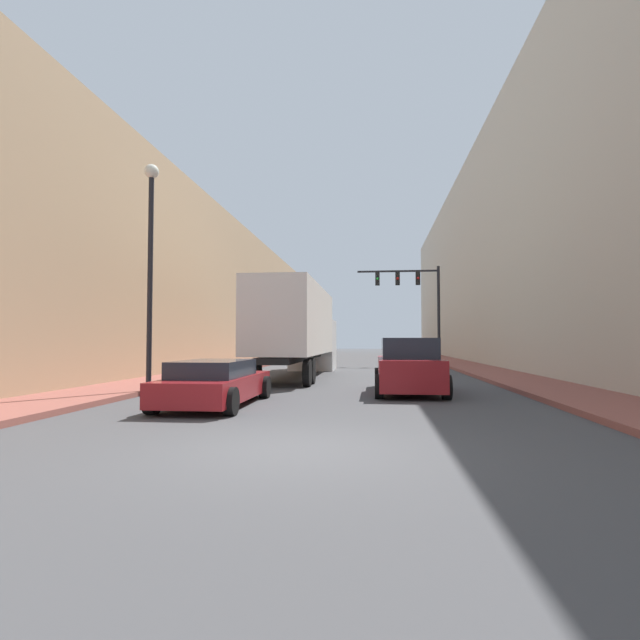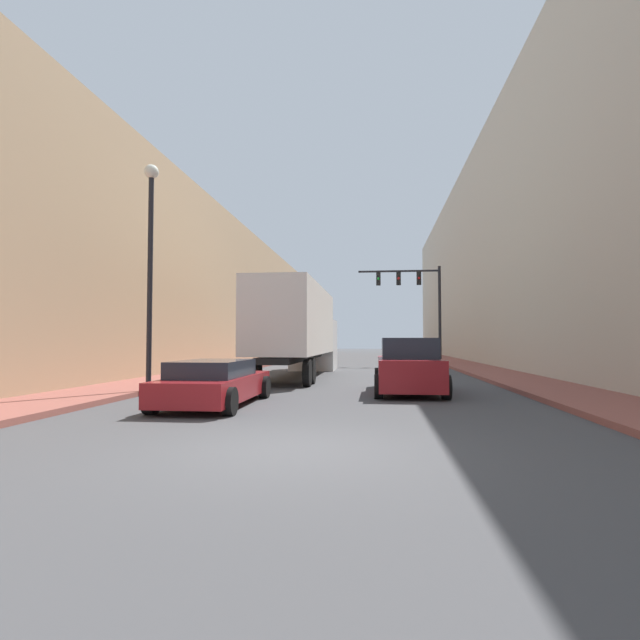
{
  "view_description": "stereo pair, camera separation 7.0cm",
  "coord_description": "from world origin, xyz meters",
  "px_view_note": "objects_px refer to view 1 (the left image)",
  "views": [
    {
      "loc": [
        1.27,
        -7.6,
        1.66
      ],
      "look_at": [
        -0.68,
        10.2,
        2.42
      ],
      "focal_mm": 28.0,
      "sensor_mm": 36.0,
      "label": 1
    },
    {
      "loc": [
        1.34,
        -7.6,
        1.66
      ],
      "look_at": [
        -0.68,
        10.2,
        2.42
      ],
      "focal_mm": 28.0,
      "sensor_mm": 36.0,
      "label": 2
    }
  ],
  "objects_px": {
    "traffic_signal_gantry": "(417,295)",
    "street_lamp": "(151,247)",
    "sedan_car": "(215,383)",
    "semi_truck": "(299,329)",
    "suv_car": "(408,367)"
  },
  "relations": [
    {
      "from": "semi_truck",
      "to": "suv_car",
      "type": "xyz_separation_m",
      "value": [
        4.6,
        -7.08,
        -1.41
      ]
    },
    {
      "from": "sedan_car",
      "to": "suv_car",
      "type": "xyz_separation_m",
      "value": [
        5.17,
        3.68,
        0.25
      ]
    },
    {
      "from": "sedan_car",
      "to": "traffic_signal_gantry",
      "type": "height_order",
      "value": "traffic_signal_gantry"
    },
    {
      "from": "sedan_car",
      "to": "traffic_signal_gantry",
      "type": "relative_size",
      "value": 0.71
    },
    {
      "from": "sedan_car",
      "to": "street_lamp",
      "type": "height_order",
      "value": "street_lamp"
    },
    {
      "from": "semi_truck",
      "to": "suv_car",
      "type": "distance_m",
      "value": 8.56
    },
    {
      "from": "suv_car",
      "to": "traffic_signal_gantry",
      "type": "distance_m",
      "value": 18.57
    },
    {
      "from": "semi_truck",
      "to": "street_lamp",
      "type": "xyz_separation_m",
      "value": [
        -3.34,
        -8.71,
        2.31
      ]
    },
    {
      "from": "traffic_signal_gantry",
      "to": "street_lamp",
      "type": "distance_m",
      "value": 21.97
    },
    {
      "from": "semi_truck",
      "to": "sedan_car",
      "type": "height_order",
      "value": "semi_truck"
    },
    {
      "from": "semi_truck",
      "to": "street_lamp",
      "type": "distance_m",
      "value": 9.61
    },
    {
      "from": "sedan_car",
      "to": "street_lamp",
      "type": "relative_size",
      "value": 0.67
    },
    {
      "from": "sedan_car",
      "to": "suv_car",
      "type": "height_order",
      "value": "suv_car"
    },
    {
      "from": "traffic_signal_gantry",
      "to": "street_lamp",
      "type": "relative_size",
      "value": 0.94
    },
    {
      "from": "semi_truck",
      "to": "street_lamp",
      "type": "relative_size",
      "value": 1.85
    }
  ]
}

